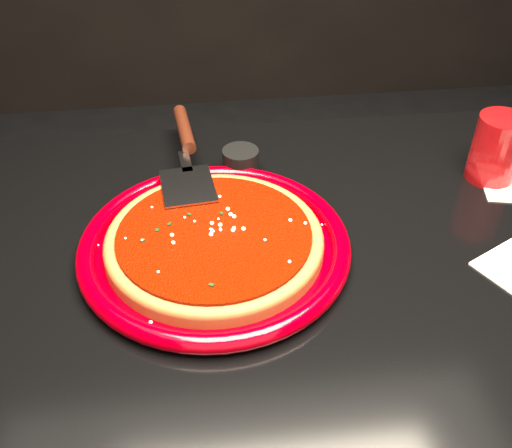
# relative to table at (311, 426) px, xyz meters

# --- Properties ---
(table) EXTENTS (1.20, 0.80, 0.75)m
(table) POSITION_rel_table_xyz_m (0.00, 0.00, 0.00)
(table) COLOR black
(table) RESTS_ON floor
(plate) EXTENTS (0.49, 0.49, 0.03)m
(plate) POSITION_rel_table_xyz_m (-0.15, 0.05, 0.39)
(plate) COLOR #760007
(plate) RESTS_ON table
(pizza_crust) EXTENTS (0.39, 0.39, 0.01)m
(pizza_crust) POSITION_rel_table_xyz_m (-0.15, 0.05, 0.39)
(pizza_crust) COLOR brown
(pizza_crust) RESTS_ON plate
(pizza_crust_rim) EXTENTS (0.39, 0.39, 0.02)m
(pizza_crust_rim) POSITION_rel_table_xyz_m (-0.15, 0.05, 0.40)
(pizza_crust_rim) COLOR brown
(pizza_crust_rim) RESTS_ON plate
(pizza_sauce) EXTENTS (0.34, 0.34, 0.01)m
(pizza_sauce) POSITION_rel_table_xyz_m (-0.15, 0.05, 0.41)
(pizza_sauce) COLOR #710E00
(pizza_sauce) RESTS_ON plate
(parmesan_dusting) EXTENTS (0.25, 0.25, 0.01)m
(parmesan_dusting) POSITION_rel_table_xyz_m (-0.15, 0.05, 0.41)
(parmesan_dusting) COLOR beige
(parmesan_dusting) RESTS_ON plate
(basil_flecks) EXTENTS (0.23, 0.23, 0.00)m
(basil_flecks) POSITION_rel_table_xyz_m (-0.15, 0.05, 0.41)
(basil_flecks) COLOR black
(basil_flecks) RESTS_ON plate
(pizza_server) EXTENTS (0.12, 0.33, 0.02)m
(pizza_server) POSITION_rel_table_xyz_m (-0.18, 0.24, 0.42)
(pizza_server) COLOR #B1B3B8
(pizza_server) RESTS_ON plate
(cup) EXTENTS (0.09, 0.09, 0.11)m
(cup) POSITION_rel_table_xyz_m (0.30, 0.18, 0.43)
(cup) COLOR maroon
(cup) RESTS_ON table
(ramekin) EXTENTS (0.08, 0.08, 0.04)m
(ramekin) POSITION_rel_table_xyz_m (-0.09, 0.24, 0.40)
(ramekin) COLOR black
(ramekin) RESTS_ON table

